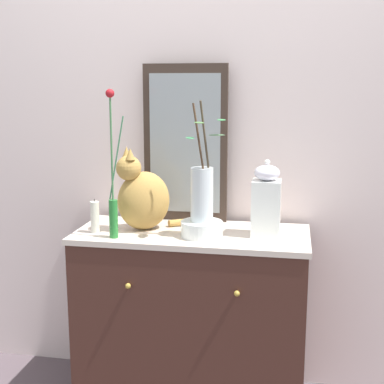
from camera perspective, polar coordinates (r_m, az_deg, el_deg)
wall_back at (r=2.64m, az=1.22°, el=7.46°), size 4.40×0.08×2.60m
sideboard at (r=2.56m, az=-0.00°, el=-13.16°), size 1.03×0.48×0.83m
mirror_leaning at (r=2.56m, az=-0.71°, el=5.09°), size 0.40×0.03×0.74m
cat_sitting at (r=2.43m, az=-5.22°, el=-0.49°), size 0.43×0.32×0.38m
vase_slim_green at (r=2.31m, az=-8.31°, el=-0.06°), size 0.07×0.04×0.63m
bowl_porcelain at (r=2.34m, az=1.02°, el=-3.89°), size 0.18×0.18×0.07m
vase_glass_clear at (r=2.30m, az=1.05°, el=0.01°), size 0.17×0.16×0.51m
jar_lidded_porcelain at (r=2.34m, az=7.80°, el=-1.04°), size 0.12×0.12×0.33m
candle_pillar at (r=2.43m, az=-10.16°, el=-2.61°), size 0.04×0.04×0.15m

